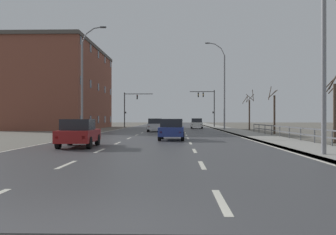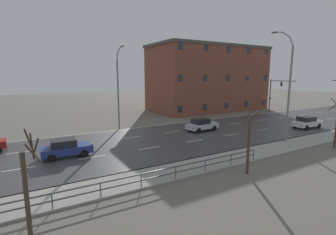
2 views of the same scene
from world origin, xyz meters
TOP-DOWN VIEW (x-y plane):
  - ground_plane at (0.00, 48.00)m, footprint 160.00×160.00m
  - road_asphalt_strip at (0.00, 60.00)m, footprint 14.00×120.00m
  - sidewalk_right at (8.43, 60.00)m, footprint 3.00×120.00m
  - guardrail at (9.85, 19.81)m, footprint 0.07×30.08m
  - street_lamp_foreground at (7.43, 10.28)m, footprint 2.57×0.24m
  - street_lamp_midground at (7.45, 42.16)m, footprint 2.58×0.24m
  - street_lamp_left_bank at (-7.45, 29.41)m, footprint 2.41×0.24m
  - traffic_signal_right at (6.91, 58.00)m, footprint 4.34×0.36m
  - traffic_signal_left at (-6.98, 59.43)m, footprint 5.13×0.36m
  - car_far_right at (1.08, 21.71)m, footprint 1.93×4.15m
  - car_near_right at (-1.14, 38.00)m, footprint 1.99×4.18m
  - car_near_left at (-3.99, 15.05)m, footprint 2.00×4.18m
  - car_mid_centre at (4.51, 51.08)m, footprint 2.01×4.19m
  - brick_building at (-16.38, 51.17)m, footprint 11.41×23.27m
  - bare_tree_near at (11.70, 18.82)m, footprint 1.27×0.77m
  - bare_tree_mid at (11.40, 32.39)m, footprint 1.13×0.86m
  - bare_tree_far at (11.25, 44.42)m, footprint 1.66×1.70m

SIDE VIEW (x-z plane):
  - ground_plane at x=0.00m, z-range -0.12..0.00m
  - road_asphalt_strip at x=0.00m, z-range 0.00..0.02m
  - sidewalk_right at x=8.43m, z-range 0.00..0.12m
  - guardrail at x=9.85m, z-range 0.20..1.20m
  - car_far_right at x=1.08m, z-range 0.02..1.59m
  - car_near_right at x=-1.14m, z-range 0.02..1.59m
  - car_near_left at x=-3.99m, z-range 0.02..1.59m
  - car_mid_centre at x=4.51m, z-range 0.02..1.59m
  - bare_tree_mid at x=11.40m, z-range -0.25..4.69m
  - bare_tree_near at x=11.70m, z-range -0.20..4.70m
  - bare_tree_far at x=11.25m, z-range -0.27..5.18m
  - traffic_signal_left at x=-6.98m, z-range 0.97..7.14m
  - traffic_signal_right at x=6.91m, z-range 1.14..7.59m
  - street_lamp_left_bank at x=-7.45m, z-range -0.10..10.29m
  - street_lamp_foreground at x=7.43m, z-range -0.12..10.35m
  - street_lamp_midground at x=7.45m, z-range -0.13..11.31m
  - brick_building at x=-16.38m, z-range 0.01..12.60m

